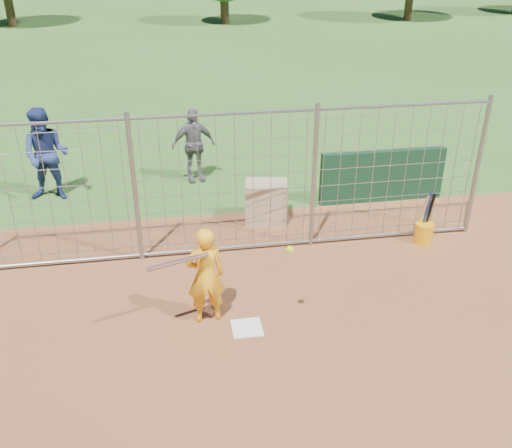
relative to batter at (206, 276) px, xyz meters
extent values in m
plane|color=#2D591E|center=(0.54, -0.11, -0.76)|extent=(100.00, 100.00, 0.00)
cube|color=silver|center=(0.54, -0.31, -0.75)|extent=(0.43, 0.43, 0.02)
cube|color=#11381E|center=(3.94, 3.49, -0.21)|extent=(2.60, 0.20, 1.10)
imported|color=#F9A715|center=(0.00, 0.00, 0.00)|extent=(0.58, 0.41, 1.51)
imported|color=navy|center=(-2.82, 4.70, 0.22)|extent=(1.05, 0.87, 1.94)
imported|color=#55555A|center=(0.19, 5.17, 0.08)|extent=(1.04, 0.61, 1.66)
cube|color=tan|center=(1.42, 2.96, -0.36)|extent=(0.88, 0.68, 0.80)
cylinder|color=silver|center=(-0.37, -0.27, 0.43)|extent=(0.83, 0.34, 0.06)
sphere|color=#D2F219|center=(1.11, -0.40, 0.55)|extent=(0.10, 0.10, 0.10)
cylinder|color=orange|center=(4.07, 1.64, -0.57)|extent=(0.34, 0.34, 0.38)
cylinder|color=silver|center=(4.02, 1.69, -0.21)|extent=(0.08, 0.26, 0.84)
cylinder|color=navy|center=(4.09, 1.69, -0.21)|extent=(0.07, 0.15, 0.85)
cylinder|color=black|center=(4.14, 1.69, -0.21)|extent=(0.09, 0.22, 0.85)
cylinder|color=gray|center=(-0.96, 1.89, 0.54)|extent=(0.08, 0.08, 2.60)
cylinder|color=gray|center=(2.04, 1.89, 0.54)|extent=(0.08, 0.08, 2.60)
cylinder|color=gray|center=(5.04, 1.89, 0.54)|extent=(0.08, 0.08, 2.60)
cylinder|color=gray|center=(0.54, 1.89, 1.74)|extent=(9.00, 0.05, 0.05)
cylinder|color=gray|center=(0.54, 1.89, -0.68)|extent=(9.00, 0.05, 0.05)
cube|color=gray|center=(0.54, 1.89, 0.49)|extent=(9.00, 0.02, 2.50)
cylinder|color=#3F2B19|center=(-8.46, 28.89, 0.50)|extent=(0.50, 0.50, 2.52)
cylinder|color=#3F2B19|center=(3.54, 27.89, 0.32)|extent=(0.50, 0.50, 2.16)
camera|label=1|loc=(-0.41, -6.77, 4.38)|focal=40.00mm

